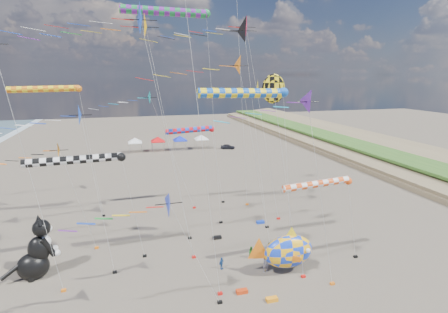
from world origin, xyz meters
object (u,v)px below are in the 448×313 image
at_px(person_adult, 266,263).
at_px(parked_car, 228,147).
at_px(cat_inflatable, 35,248).
at_px(fish_inflatable, 288,251).
at_px(child_blue, 222,263).
at_px(child_green, 251,252).

xyz_separation_m(person_adult, parked_car, (11.30, 50.89, -0.27)).
height_order(cat_inflatable, fish_inflatable, cat_inflatable).
bearing_deg(fish_inflatable, child_blue, 157.91).
relative_size(person_adult, parked_car, 0.50).
xyz_separation_m(fish_inflatable, person_adult, (-1.72, 0.67, -1.25)).
height_order(child_blue, parked_car, child_blue).
height_order(child_green, child_blue, child_green).
xyz_separation_m(cat_inflatable, fish_inflatable, (20.79, -5.32, -0.57)).
height_order(cat_inflatable, parked_car, cat_inflatable).
relative_size(child_green, child_blue, 1.02).
bearing_deg(child_green, parked_car, 69.47).
height_order(cat_inflatable, child_green, cat_inflatable).
bearing_deg(child_blue, child_green, -18.42).
relative_size(fish_inflatable, person_adult, 3.61).
distance_m(fish_inflatable, child_green, 4.17).
height_order(cat_inflatable, person_adult, cat_inflatable).
distance_m(child_green, child_blue, 3.40).
bearing_deg(cat_inflatable, fish_inflatable, -34.12).
bearing_deg(child_green, person_adult, -88.33).
bearing_deg(person_adult, child_blue, 144.60).
bearing_deg(parked_car, fish_inflatable, -170.31).
bearing_deg(parked_car, cat_inflatable, 166.92).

